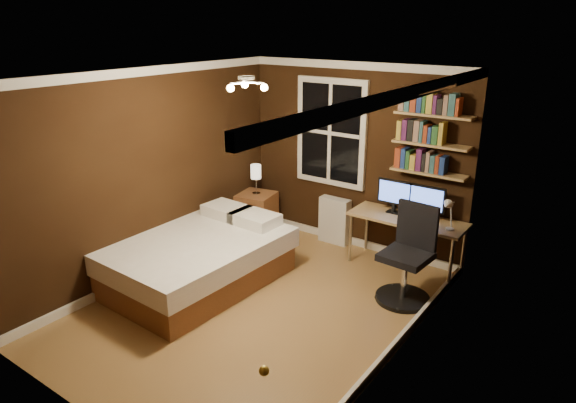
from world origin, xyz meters
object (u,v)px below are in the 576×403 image
Objects in this scene: monitor_left at (394,196)px; monitor_right at (427,203)px; bed at (198,259)px; office_chair at (408,264)px; nightstand at (257,213)px; radiator at (335,221)px; desk at (407,222)px; desk_lamp at (449,214)px; bedside_lamp at (256,179)px.

monitor_left is 1.00× the size of monitor_right.
monitor_right is (2.06, 1.86, 0.59)m from bed.
nightstand is at bearing 173.16° from office_chair.
radiator reaches higher than nightstand.
desk is 0.64m from desk_lamp.
office_chair is (1.46, -0.88, 0.10)m from radiator.
bedside_lamp is at bearing -179.14° from desk_lamp.
bed is at bearing -76.59° from bedside_lamp.
nightstand is at bearing 0.00° from bedside_lamp.
desk_lamp is at bearing -16.48° from monitor_left.
desk_lamp is (0.56, -0.16, 0.28)m from desk.
nightstand is 1.41× the size of bedside_lamp.
monitor_left is 1.03× the size of desk_lamp.
office_chair is (2.56, -0.51, 0.13)m from nightstand.
bed is at bearing -110.33° from radiator.
bedside_lamp is at bearing 173.16° from office_chair.
desk_lamp is 0.76m from office_chair.
radiator is at bearing 168.93° from desk_lamp.
monitor_left reaches higher than nightstand.
monitor_left is at bearing 163.52° from desk_lamp.
radiator is at bearing 153.26° from office_chair.
bedside_lamp is 2.26m from desk.
monitor_right reaches higher than radiator.
office_chair is at bearing -80.81° from monitor_right.
bedside_lamp is 0.96× the size of monitor_left.
desk_lamp reaches higher than radiator.
bedside_lamp is 0.66× the size of radiator.
office_chair is (2.18, 1.08, 0.13)m from bed.
desk_lamp is (0.78, -0.23, 0.01)m from monitor_left.
desk is 1.30× the size of office_chair.
office_chair is at bearing -22.28° from nightstand.
monitor_left is 0.81m from desk_lamp.
desk_lamp reaches higher than desk.
monitor_right is (1.33, -0.10, 0.57)m from radiator.
desk is (2.24, 0.20, -0.21)m from bedside_lamp.
monitor_left is at bearing 129.41° from office_chair.
office_chair is at bearing -55.00° from monitor_left.
monitor_left is (2.02, 0.27, 0.07)m from bedside_lamp.
bedside_lamp is 0.39× the size of office_chair.
office_chair is (0.55, -0.78, -0.46)m from monitor_left.
bedside_lamp is at bearing -172.32° from monitor_left.
monitor_right is (0.42, 0.00, 0.00)m from monitor_left.
radiator is at bearing 71.96° from bed.
desk_lamp is (2.41, 1.63, 0.60)m from bed.
bedside_lamp is 0.30× the size of desk.
nightstand is 2.52m from monitor_right.
desk reaches higher than nightstand.
desk_lamp is at bearing 36.26° from bed.
radiator is (0.73, 1.96, 0.03)m from bed.
monitor_left reaches higher than office_chair.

